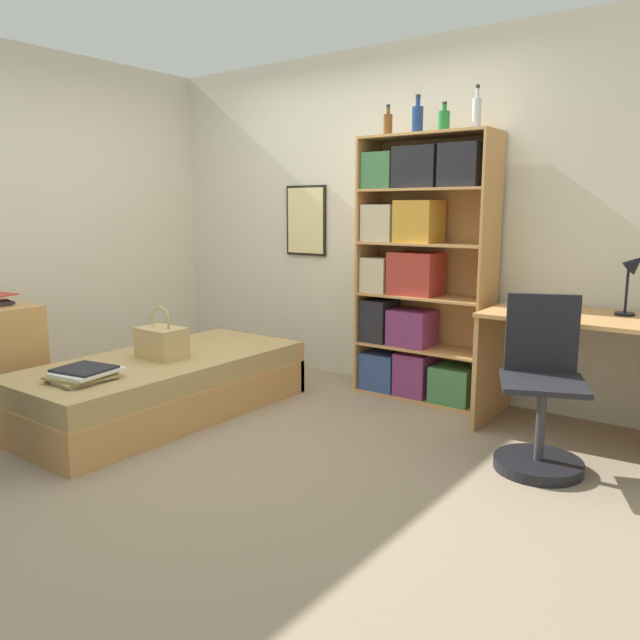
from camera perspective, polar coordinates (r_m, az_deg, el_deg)
The scene contains 14 objects.
ground_plane at distance 4.04m, azimuth -8.64°, elevation -10.04°, with size 14.00×14.00×0.00m, color gray.
wall_back at distance 5.06m, azimuth 4.16°, elevation 9.15°, with size 10.00×0.09×2.60m.
wall_left at distance 5.41m, azimuth -24.41°, elevation 8.34°, with size 0.06×10.00×2.60m.
bed at distance 4.42m, azimuth -14.08°, elevation -5.83°, with size 0.93×1.97×0.39m.
handbag at distance 4.33m, azimuth -14.27°, elevation -1.97°, with size 0.31×0.22×0.36m.
book_stack_on_bed at distance 3.93m, azimuth -20.76°, elevation -4.64°, with size 0.35×0.40×0.07m.
bookcase at distance 4.59m, azimuth 8.64°, elevation 4.26°, with size 0.98×0.35×1.90m.
bottle_green at distance 4.74m, azimuth 6.23°, elevation 17.33°, with size 0.07×0.07×0.23m.
bottle_brown at distance 4.63m, azimuth 8.91°, elevation 17.66°, with size 0.08×0.08×0.27m.
bottle_clear at distance 4.51m, azimuth 11.27°, elevation 17.44°, with size 0.08×0.08×0.20m.
bottle_blue at distance 4.45m, azimuth 14.13°, elevation 17.88°, with size 0.06×0.06×0.29m.
desk at distance 4.09m, azimuth 22.75°, elevation -2.87°, with size 1.13×0.67×0.76m.
desk_lamp at distance 4.10m, azimuth 26.71°, elevation 3.85°, with size 0.16×0.11×0.39m.
desk_chair at distance 3.59m, azimuth 19.48°, elevation -8.00°, with size 0.56×0.56×0.93m.
Camera 1 is at (2.70, -2.66, 1.38)m, focal length 35.00 mm.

